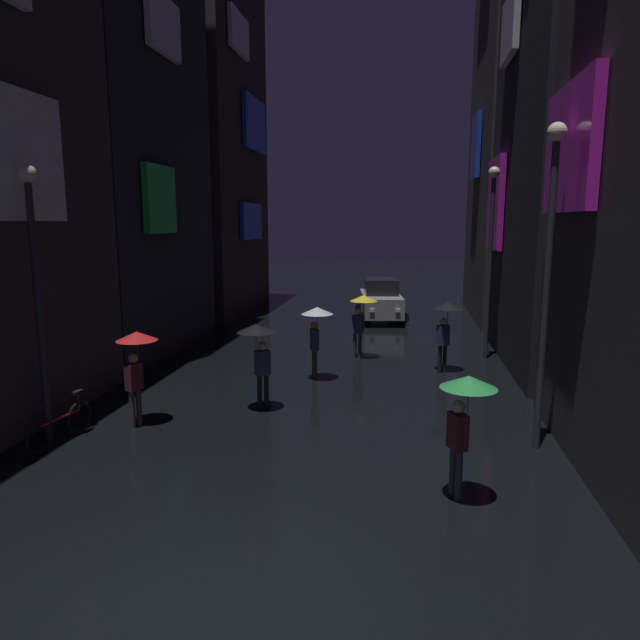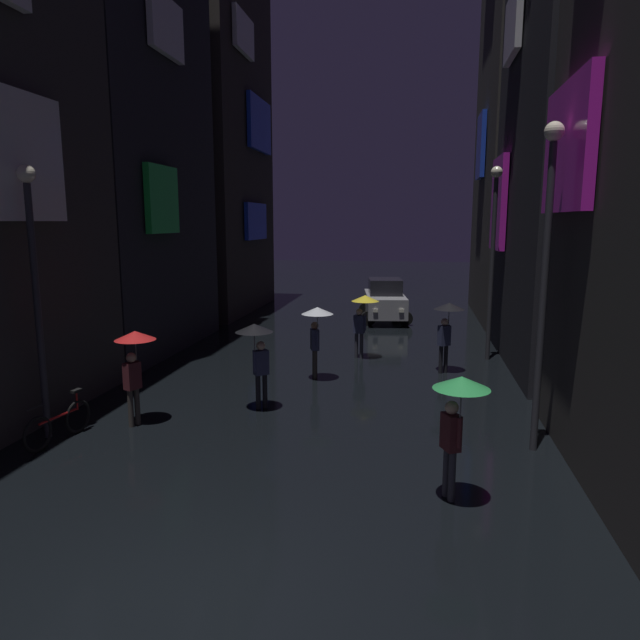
# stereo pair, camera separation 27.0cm
# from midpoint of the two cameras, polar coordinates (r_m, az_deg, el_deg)

# --- Properties ---
(ground_plane) EXTENTS (120.00, 120.00, 0.00)m
(ground_plane) POSITION_cam_midpoint_polar(r_m,az_deg,el_deg) (7.68, -12.29, -26.30)
(ground_plane) COLOR black
(building_left_mid) EXTENTS (4.25, 7.78, 19.46)m
(building_left_mid) POSITION_cam_midpoint_polar(r_m,az_deg,el_deg) (21.74, -19.65, 23.24)
(building_left_mid) COLOR #232328
(building_left_mid) RESTS_ON ground
(building_left_far) EXTENTS (4.25, 8.36, 17.08)m
(building_left_far) POSITION_cam_midpoint_polar(r_m,az_deg,el_deg) (29.89, -10.46, 17.44)
(building_left_far) COLOR #2D2826
(building_left_far) RESTS_ON ground
(building_right_far) EXTENTS (4.25, 8.39, 23.51)m
(building_right_far) POSITION_cam_midpoint_polar(r_m,az_deg,el_deg) (29.28, 20.95, 23.57)
(building_right_far) COLOR #33302D
(building_right_far) RESTS_ON ground
(pedestrian_near_crossing_black) EXTENTS (0.90, 0.90, 2.12)m
(pedestrian_near_crossing_black) POSITION_cam_midpoint_polar(r_m,az_deg,el_deg) (13.63, -5.81, -2.21)
(pedestrian_near_crossing_black) COLOR black
(pedestrian_near_crossing_black) RESTS_ON ground
(pedestrian_midstreet_left_clear) EXTENTS (0.90, 0.90, 2.12)m
(pedestrian_midstreet_left_clear) POSITION_cam_midpoint_polar(r_m,az_deg,el_deg) (16.18, 0.13, -0.25)
(pedestrian_midstreet_left_clear) COLOR #38332D
(pedestrian_midstreet_left_clear) RESTS_ON ground
(pedestrian_far_right_black) EXTENTS (0.90, 0.90, 2.12)m
(pedestrian_far_right_black) POSITION_cam_midpoint_polar(r_m,az_deg,el_deg) (17.41, 13.07, 0.21)
(pedestrian_far_right_black) COLOR black
(pedestrian_far_right_black) RESTS_ON ground
(pedestrian_foreground_right_red) EXTENTS (0.90, 0.90, 2.12)m
(pedestrian_foreground_right_red) POSITION_cam_midpoint_polar(r_m,az_deg,el_deg) (13.20, -17.52, -3.02)
(pedestrian_foreground_right_red) COLOR #38332D
(pedestrian_foreground_right_red) RESTS_ON ground
(pedestrian_foreground_left_yellow) EXTENTS (0.90, 0.90, 2.12)m
(pedestrian_foreground_left_yellow) POSITION_cam_midpoint_polar(r_m,az_deg,el_deg) (18.79, 4.75, 1.13)
(pedestrian_foreground_left_yellow) COLOR #2D2D38
(pedestrian_foreground_left_yellow) RESTS_ON ground
(pedestrian_midstreet_centre_green) EXTENTS (0.90, 0.90, 2.12)m
(pedestrian_midstreet_centre_green) POSITION_cam_midpoint_polar(r_m,az_deg,el_deg) (9.39, 14.43, -8.06)
(pedestrian_midstreet_centre_green) COLOR #2D2D38
(pedestrian_midstreet_centre_green) RESTS_ON ground
(bicycle_parked_at_storefront) EXTENTS (0.37, 1.80, 0.96)m
(bicycle_parked_at_storefront) POSITION_cam_midpoint_polar(r_m,az_deg,el_deg) (13.06, -24.08, -9.41)
(bicycle_parked_at_storefront) COLOR black
(bicycle_parked_at_storefront) RESTS_ON ground
(car_distant) EXTENTS (2.62, 4.31, 1.92)m
(car_distant) POSITION_cam_midpoint_polar(r_m,az_deg,el_deg) (26.34, 6.78, 1.96)
(car_distant) COLOR #99999E
(car_distant) RESTS_ON ground
(streetlamp_left_near) EXTENTS (0.36, 0.36, 5.60)m
(streetlamp_left_near) POSITION_cam_midpoint_polar(r_m,az_deg,el_deg) (12.81, -26.12, 4.33)
(streetlamp_left_near) COLOR #2D2D33
(streetlamp_left_near) RESTS_ON ground
(streetlamp_right_far) EXTENTS (0.36, 0.36, 6.21)m
(streetlamp_right_far) POSITION_cam_midpoint_polar(r_m,az_deg,el_deg) (19.20, 17.31, 7.36)
(streetlamp_right_far) COLOR #2D2D33
(streetlamp_right_far) RESTS_ON ground
(streetlamp_right_near) EXTENTS (0.36, 0.36, 6.30)m
(streetlamp_right_near) POSITION_cam_midpoint_polar(r_m,az_deg,el_deg) (11.66, 22.28, 6.00)
(streetlamp_right_near) COLOR #2D2D33
(streetlamp_right_near) RESTS_ON ground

